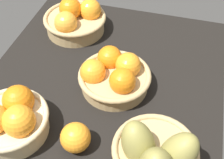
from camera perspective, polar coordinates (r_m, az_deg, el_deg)
The scene contains 6 objects.
market_tray at distance 92.10cm, azimuth -1.84°, elevation -1.42°, with size 84.00×72.00×3.00cm, color black.
basket_near_left at distance 108.97cm, azimuth -7.05°, elevation 11.32°, with size 22.34×22.34×12.39cm.
basket_near_right at distance 80.15cm, azimuth -18.90°, elevation -7.26°, with size 20.22×20.22×12.09cm.
basket_far_right_pears at distance 71.09cm, azimuth 8.37°, elevation -14.08°, with size 21.47×23.17×15.05cm.
basket_center at distance 87.25cm, azimuth 0.38°, elevation 0.80°, with size 21.55×21.55×10.57cm.
loose_orange_front_gap at distance 74.98cm, azimuth -6.81°, elevation -11.05°, with size 7.67×7.67×7.67cm, color orange.
Camera 1 is at (58.92, 19.44, 69.56)cm, focal length 47.65 mm.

